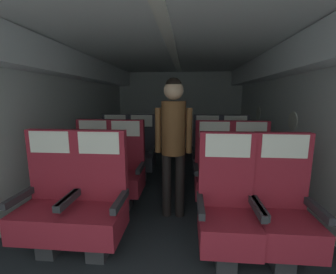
# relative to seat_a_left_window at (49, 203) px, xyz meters

# --- Properties ---
(ground) EXTENTS (3.66, 6.48, 0.02)m
(ground) POSITION_rel_seat_a_left_window_xyz_m (1.03, 1.41, -0.50)
(ground) COLOR #23282D
(fuselage_shell) EXTENTS (3.54, 6.13, 2.18)m
(fuselage_shell) POSITION_rel_seat_a_left_window_xyz_m (1.03, 1.68, 1.08)
(fuselage_shell) COLOR silver
(fuselage_shell) RESTS_ON ground
(seat_a_left_window) EXTENTS (0.50, 0.47, 1.15)m
(seat_a_left_window) POSITION_rel_seat_a_left_window_xyz_m (0.00, 0.00, 0.00)
(seat_a_left_window) COLOR #38383D
(seat_a_left_window) RESTS_ON ground
(seat_a_left_aisle) EXTENTS (0.50, 0.47, 1.15)m
(seat_a_left_aisle) POSITION_rel_seat_a_left_window_xyz_m (0.47, -0.00, 0.00)
(seat_a_left_aisle) COLOR #38383D
(seat_a_left_aisle) RESTS_ON ground
(seat_a_right_aisle) EXTENTS (0.50, 0.47, 1.15)m
(seat_a_right_aisle) POSITION_rel_seat_a_left_window_xyz_m (2.07, 0.00, 0.00)
(seat_a_right_aisle) COLOR #38383D
(seat_a_right_aisle) RESTS_ON ground
(seat_a_right_window) EXTENTS (0.50, 0.47, 1.15)m
(seat_a_right_window) POSITION_rel_seat_a_left_window_xyz_m (1.60, -0.01, 0.00)
(seat_a_right_window) COLOR #38383D
(seat_a_right_window) RESTS_ON ground
(seat_b_left_window) EXTENTS (0.50, 0.47, 1.15)m
(seat_b_left_window) POSITION_rel_seat_a_left_window_xyz_m (0.00, 0.94, 0.00)
(seat_b_left_window) COLOR #38383D
(seat_b_left_window) RESTS_ON ground
(seat_b_left_aisle) EXTENTS (0.50, 0.47, 1.15)m
(seat_b_left_aisle) POSITION_rel_seat_a_left_window_xyz_m (0.45, 0.92, 0.00)
(seat_b_left_aisle) COLOR #38383D
(seat_b_left_aisle) RESTS_ON ground
(seat_b_right_aisle) EXTENTS (0.50, 0.47, 1.15)m
(seat_b_right_aisle) POSITION_rel_seat_a_left_window_xyz_m (2.05, 0.94, 0.00)
(seat_b_right_aisle) COLOR #38383D
(seat_b_right_aisle) RESTS_ON ground
(seat_b_right_window) EXTENTS (0.50, 0.47, 1.15)m
(seat_b_right_window) POSITION_rel_seat_a_left_window_xyz_m (1.60, 0.93, 0.00)
(seat_b_right_window) COLOR #38383D
(seat_b_right_window) RESTS_ON ground
(seat_c_left_window) EXTENTS (0.50, 0.47, 1.15)m
(seat_c_left_window) POSITION_rel_seat_a_left_window_xyz_m (0.00, 1.87, 0.00)
(seat_c_left_window) COLOR #38383D
(seat_c_left_window) RESTS_ON ground
(seat_c_left_aisle) EXTENTS (0.50, 0.47, 1.15)m
(seat_c_left_aisle) POSITION_rel_seat_a_left_window_xyz_m (0.46, 1.89, 0.00)
(seat_c_left_aisle) COLOR #38383D
(seat_c_left_aisle) RESTS_ON ground
(seat_c_right_aisle) EXTENTS (0.50, 0.47, 1.15)m
(seat_c_right_aisle) POSITION_rel_seat_a_left_window_xyz_m (2.05, 1.89, 0.00)
(seat_c_right_aisle) COLOR #38383D
(seat_c_right_aisle) RESTS_ON ground
(seat_c_right_window) EXTENTS (0.50, 0.47, 1.15)m
(seat_c_right_window) POSITION_rel_seat_a_left_window_xyz_m (1.59, 1.88, 0.00)
(seat_c_right_window) COLOR #38383D
(seat_c_right_window) RESTS_ON ground
(flight_attendant) EXTENTS (0.43, 0.28, 1.66)m
(flight_attendant) POSITION_rel_seat_a_left_window_xyz_m (1.09, 0.74, 0.54)
(flight_attendant) COLOR black
(flight_attendant) RESTS_ON ground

